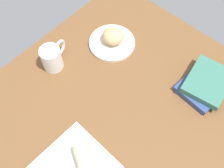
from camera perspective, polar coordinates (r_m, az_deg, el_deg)
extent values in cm
cube|color=brown|center=(106.17, -0.46, -5.38)|extent=(110.00, 90.00, 4.00)
cylinder|color=silver|center=(119.79, -0.01, 8.56)|extent=(19.90, 19.90, 1.40)
ellipsoid|color=tan|center=(117.14, 0.24, 9.96)|extent=(11.24, 11.28, 6.38)
cylinder|color=beige|center=(93.09, -5.40, -16.18)|extent=(11.12, 13.86, 5.92)
cube|color=#33477F|center=(113.14, 18.62, -0.35)|extent=(20.68, 16.66, 2.55)
cube|color=#387260|center=(111.41, 19.36, 0.49)|extent=(20.81, 17.95, 2.76)
cylinder|color=white|center=(112.07, -12.45, 5.23)|extent=(8.20, 8.20, 10.30)
cylinder|color=#9F6C36|center=(108.47, -12.90, 6.60)|extent=(6.73, 6.73, 0.40)
torus|color=white|center=(114.53, -10.88, 7.37)|extent=(7.43, 3.10, 7.38)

